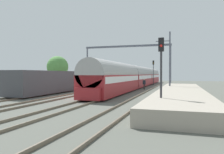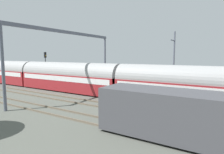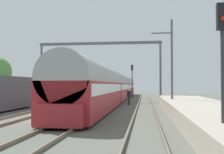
# 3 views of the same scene
# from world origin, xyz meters

# --- Properties ---
(platform) EXTENTS (4.40, 28.00, 0.90)m
(platform) POSITION_xyz_m (9.82, 2.00, 0.45)
(platform) COLOR #A39989
(platform) RESTS_ON ground
(passenger_train) EXTENTS (2.93, 49.20, 3.82)m
(passenger_train) POSITION_xyz_m (2.00, 20.48, 1.97)
(passenger_train) COLOR maroon
(passenger_train) RESTS_ON ground
(freight_car) EXTENTS (2.80, 13.00, 2.70)m
(freight_car) POSITION_xyz_m (-6.01, 2.16, 1.47)
(freight_car) COLOR #47474C
(freight_car) RESTS_ON ground
(person_crossing) EXTENTS (0.44, 0.33, 1.73)m
(person_crossing) POSITION_xyz_m (4.30, 12.50, 1.03)
(person_crossing) COLOR #282828
(person_crossing) RESTS_ON ground
(railway_signal_far) EXTENTS (0.36, 0.30, 5.46)m
(railway_signal_far) POSITION_xyz_m (3.92, 27.43, 3.47)
(railway_signal_far) COLOR #2D2D33
(railway_signal_far) RESTS_ON ground
(catenary_gantry) EXTENTS (16.41, 0.28, 7.86)m
(catenary_gantry) POSITION_xyz_m (0.00, 18.39, 5.90)
(catenary_gantry) COLOR #565B6B
(catenary_gantry) RESTS_ON ground
(catenary_pole_east_mid) EXTENTS (1.90, 0.20, 8.00)m
(catenary_pole_east_mid) POSITION_xyz_m (8.36, 7.85, 4.15)
(catenary_pole_east_mid) COLOR #565B6B
(catenary_pole_east_mid) RESTS_ON ground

